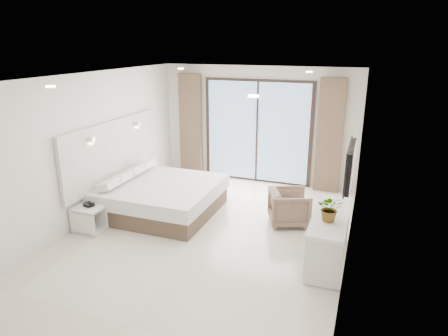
% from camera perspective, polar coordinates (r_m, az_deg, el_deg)
% --- Properties ---
extents(ground, '(6.20, 6.20, 0.00)m').
position_cam_1_polar(ground, '(7.00, -2.42, -9.66)').
color(ground, beige).
rests_on(ground, ground).
extents(room_shell, '(4.62, 6.22, 2.72)m').
position_cam_1_polar(room_shell, '(7.24, -1.55, 4.63)').
color(room_shell, silver).
rests_on(room_shell, ground).
extents(bed, '(2.11, 2.01, 0.73)m').
position_cam_1_polar(bed, '(7.91, -9.06, -4.10)').
color(bed, brown).
rests_on(bed, ground).
extents(nightstand, '(0.50, 0.41, 0.45)m').
position_cam_1_polar(nightstand, '(7.46, -18.72, -6.94)').
color(nightstand, silver).
rests_on(nightstand, ground).
extents(phone, '(0.20, 0.18, 0.06)m').
position_cam_1_polar(phone, '(7.40, -18.75, -4.97)').
color(phone, black).
rests_on(phone, nightstand).
extents(console_desk, '(0.51, 1.63, 0.77)m').
position_cam_1_polar(console_desk, '(6.22, 14.88, -8.16)').
color(console_desk, silver).
rests_on(console_desk, ground).
extents(plant, '(0.40, 0.43, 0.31)m').
position_cam_1_polar(plant, '(5.86, 14.91, -5.97)').
color(plant, '#33662D').
rests_on(plant, console_desk).
extents(armchair, '(0.85, 0.87, 0.71)m').
position_cam_1_polar(armchair, '(7.40, 9.32, -5.32)').
color(armchair, '#856D57').
rests_on(armchair, ground).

